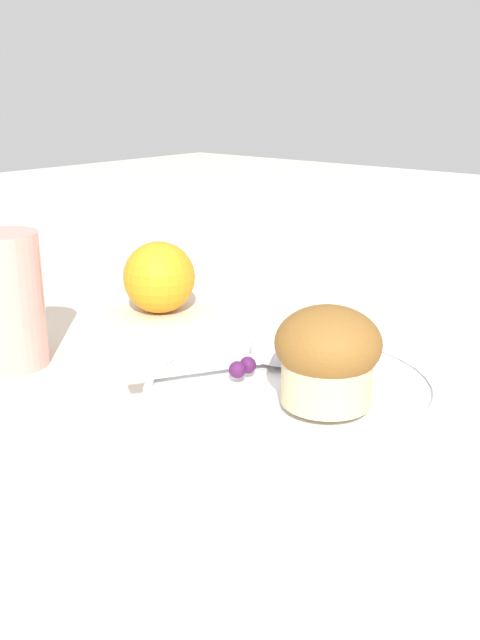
# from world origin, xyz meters

# --- Properties ---
(ground_plane) EXTENTS (3.00, 3.00, 0.00)m
(ground_plane) POSITION_xyz_m (0.00, 0.00, 0.00)
(ground_plane) COLOR beige
(plate) EXTENTS (0.23, 0.23, 0.02)m
(plate) POSITION_xyz_m (0.00, 0.00, 0.01)
(plate) COLOR white
(plate) RESTS_ON ground_plane
(muffin) EXTENTS (0.07, 0.07, 0.07)m
(muffin) POSITION_xyz_m (-0.02, -0.04, 0.05)
(muffin) COLOR beige
(muffin) RESTS_ON plate
(cream_ramekin) EXTENTS (0.06, 0.06, 0.02)m
(cream_ramekin) POSITION_xyz_m (0.04, 0.03, 0.03)
(cream_ramekin) COLOR silver
(cream_ramekin) RESTS_ON plate
(berry_pair) EXTENTS (0.03, 0.01, 0.01)m
(berry_pair) POSITION_xyz_m (-0.02, 0.03, 0.03)
(berry_pair) COLOR #4C194C
(berry_pair) RESTS_ON plate
(butter_knife) EXTENTS (0.18, 0.11, 0.00)m
(butter_knife) POSITION_xyz_m (-0.00, 0.05, 0.02)
(butter_knife) COLOR silver
(butter_knife) RESTS_ON plate
(orange_fruit) EXTENTS (0.08, 0.08, 0.08)m
(orange_fruit) POSITION_xyz_m (0.09, 0.24, 0.04)
(orange_fruit) COLOR orange
(orange_fruit) RESTS_ON ground_plane
(juice_glass) EXTENTS (0.06, 0.06, 0.12)m
(juice_glass) POSITION_xyz_m (-0.09, 0.23, 0.06)
(juice_glass) COLOR #E5998C
(juice_glass) RESTS_ON ground_plane
(folded_napkin) EXTENTS (0.12, 0.07, 0.01)m
(folded_napkin) POSITION_xyz_m (-0.19, -0.01, 0.00)
(folded_napkin) COLOR white
(folded_napkin) RESTS_ON ground_plane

